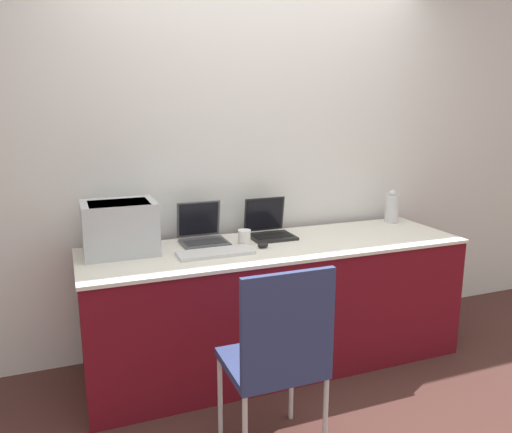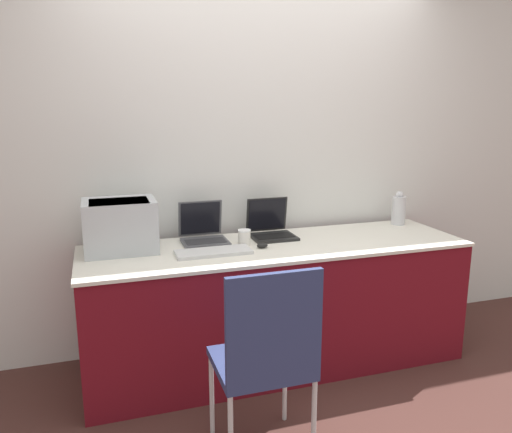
{
  "view_description": "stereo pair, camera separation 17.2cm",
  "coord_description": "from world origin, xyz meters",
  "views": [
    {
      "loc": [
        -1.21,
        -2.4,
        1.65
      ],
      "look_at": [
        -0.13,
        0.38,
        0.98
      ],
      "focal_mm": 35.0,
      "sensor_mm": 36.0,
      "label": 1
    },
    {
      "loc": [
        -1.04,
        -2.46,
        1.65
      ],
      "look_at": [
        -0.13,
        0.38,
        0.98
      ],
      "focal_mm": 35.0,
      "sensor_mm": 36.0,
      "label": 2
    }
  ],
  "objects": [
    {
      "name": "external_keyboard",
      "position": [
        -0.42,
        0.28,
        0.81
      ],
      "size": [
        0.44,
        0.17,
        0.02
      ],
      "color": "silver",
      "rests_on": "table"
    },
    {
      "name": "mouse",
      "position": [
        -0.11,
        0.3,
        0.81
      ],
      "size": [
        0.07,
        0.04,
        0.03
      ],
      "color": "black",
      "rests_on": "table"
    },
    {
      "name": "metal_pitcher",
      "position": [
        1.03,
        0.58,
        0.91
      ],
      "size": [
        0.1,
        0.1,
        0.24
      ],
      "color": "silver",
      "rests_on": "table"
    },
    {
      "name": "ground_plane",
      "position": [
        0.0,
        0.0,
        0.0
      ],
      "size": [
        14.0,
        14.0,
        0.0
      ],
      "primitive_type": "plane",
      "color": "#472823"
    },
    {
      "name": "wall_back",
      "position": [
        0.0,
        0.79,
        1.3
      ],
      "size": [
        8.0,
        0.05,
        2.6
      ],
      "color": "silver",
      "rests_on": "ground_plane"
    },
    {
      "name": "chair",
      "position": [
        -0.37,
        -0.52,
        0.56
      ],
      "size": [
        0.43,
        0.4,
        0.97
      ],
      "color": "navy",
      "rests_on": "ground_plane"
    },
    {
      "name": "laptop_left",
      "position": [
        -0.42,
        0.55,
        0.85
      ],
      "size": [
        0.28,
        0.28,
        0.25
      ],
      "color": "#4C4C51",
      "rests_on": "table"
    },
    {
      "name": "laptop_right",
      "position": [
        0.03,
        0.54,
        0.85
      ],
      "size": [
        0.28,
        0.27,
        0.25
      ],
      "color": "black",
      "rests_on": "table"
    },
    {
      "name": "printer",
      "position": [
        -0.93,
        0.5,
        0.96
      ],
      "size": [
        0.42,
        0.33,
        0.31
      ],
      "color": "#B2B7BC",
      "rests_on": "table"
    },
    {
      "name": "coffee_cup",
      "position": [
        -0.2,
        0.4,
        0.85
      ],
      "size": [
        0.08,
        0.08,
        0.1
      ],
      "color": "white",
      "rests_on": "table"
    },
    {
      "name": "table",
      "position": [
        0.0,
        0.35,
        0.4
      ],
      "size": [
        2.39,
        0.71,
        0.8
      ],
      "color": "maroon",
      "rests_on": "ground_plane"
    }
  ]
}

